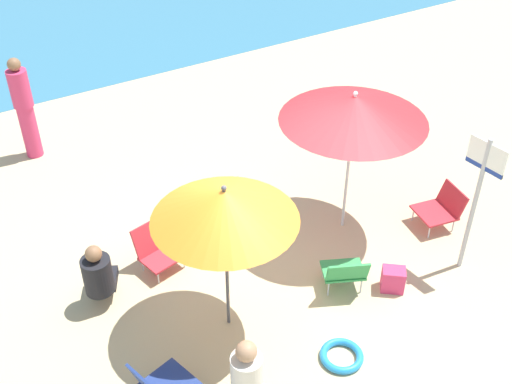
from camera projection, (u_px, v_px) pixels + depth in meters
name	position (u px, v px, depth m)	size (l,w,h in m)	color
ground_plane	(281.00, 276.00, 8.36)	(40.00, 40.00, 0.00)	#CCB789
umbrella_orange	(225.00, 205.00, 6.68)	(1.60, 1.60, 2.02)	#4C4C51
umbrella_red	(354.00, 108.00, 8.08)	(1.92, 1.92, 2.13)	silver
beach_chair_a	(441.00, 207.00, 9.05)	(0.66, 0.61, 0.58)	red
beach_chair_b	(345.00, 272.00, 7.96)	(0.67, 0.66, 0.58)	#33934C
beach_chair_c	(157.00, 247.00, 8.35)	(0.63, 0.61, 0.62)	red
beach_chair_e	(249.00, 203.00, 9.05)	(0.71, 0.70, 0.65)	#33934C
person_a	(98.00, 274.00, 7.73)	(0.50, 0.58, 0.93)	black
person_b	(246.00, 380.00, 6.47)	(0.51, 0.55, 0.97)	silver
person_c	(24.00, 108.00, 10.18)	(0.32, 0.32, 1.73)	#DB3866
warning_sign	(479.00, 186.00, 7.76)	(0.08, 0.52, 1.96)	#ADADB2
swim_ring	(342.00, 356.00, 7.26)	(0.50, 0.50, 0.09)	#238CD8
beach_bag	(393.00, 279.00, 8.08)	(0.29, 0.21, 0.32)	#DB3866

